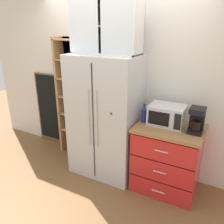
# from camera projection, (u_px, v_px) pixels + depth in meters

# --- Properties ---
(ground_plane) EXTENTS (10.79, 10.79, 0.00)m
(ground_plane) POSITION_uv_depth(u_px,v_px,m) (106.00, 169.00, 3.60)
(ground_plane) COLOR brown
(wall_back_cream) EXTENTS (5.09, 0.10, 2.55)m
(wall_back_cream) POSITION_uv_depth(u_px,v_px,m) (118.00, 84.00, 3.47)
(wall_back_cream) COLOR silver
(wall_back_cream) RESTS_ON ground
(refrigerator) EXTENTS (0.95, 0.69, 1.76)m
(refrigerator) POSITION_uv_depth(u_px,v_px,m) (106.00, 117.00, 3.30)
(refrigerator) COLOR silver
(refrigerator) RESTS_ON ground
(pantry_shelf_column) EXTENTS (0.53, 0.27, 1.94)m
(pantry_shelf_column) POSITION_uv_depth(u_px,v_px,m) (74.00, 97.00, 3.82)
(pantry_shelf_column) COLOR brown
(pantry_shelf_column) RESTS_ON ground
(counter_cabinet) EXTENTS (0.84, 0.67, 0.91)m
(counter_cabinet) POSITION_uv_depth(u_px,v_px,m) (167.00, 158.00, 3.06)
(counter_cabinet) COLOR red
(counter_cabinet) RESTS_ON ground
(microwave) EXTENTS (0.44, 0.33, 0.26)m
(microwave) POSITION_uv_depth(u_px,v_px,m) (167.00, 115.00, 2.92)
(microwave) COLOR silver
(microwave) RESTS_ON counter_cabinet
(coffee_maker) EXTENTS (0.17, 0.20, 0.31)m
(coffee_maker) POSITION_uv_depth(u_px,v_px,m) (197.00, 120.00, 2.71)
(coffee_maker) COLOR black
(coffee_maker) RESTS_ON counter_cabinet
(mug_charcoal) EXTENTS (0.12, 0.09, 0.08)m
(mug_charcoal) POSITION_uv_depth(u_px,v_px,m) (170.00, 125.00, 2.85)
(mug_charcoal) COLOR #2D2D33
(mug_charcoal) RESTS_ON counter_cabinet
(bottle_cobalt) EXTENTS (0.07, 0.07, 0.25)m
(bottle_cobalt) POSITION_uv_depth(u_px,v_px,m) (144.00, 114.00, 3.01)
(bottle_cobalt) COLOR navy
(bottle_cobalt) RESTS_ON counter_cabinet
(upper_cabinet) EXTENTS (0.92, 0.32, 0.68)m
(upper_cabinet) POSITION_uv_depth(u_px,v_px,m) (107.00, 26.00, 2.90)
(upper_cabinet) COLOR silver
(upper_cabinet) RESTS_ON refrigerator
(chalkboard_menu) EXTENTS (0.60, 0.04, 1.31)m
(chalkboard_menu) POSITION_uv_depth(u_px,v_px,m) (51.00, 109.00, 4.22)
(chalkboard_menu) COLOR brown
(chalkboard_menu) RESTS_ON ground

